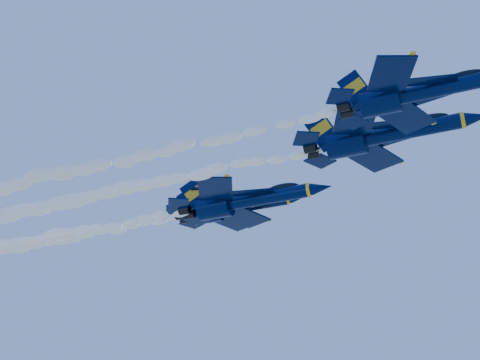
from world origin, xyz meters
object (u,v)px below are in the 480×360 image
at_px(jet_third, 244,201).
at_px(jet_fourth, 233,207).
at_px(jet_lead, 417,93).
at_px(jet_second, 382,135).

distance_m(jet_third, jet_fourth, 7.11).
xyz_separation_m(jet_lead, jet_second, (-4.71, 9.89, 2.39)).
xyz_separation_m(jet_lead, jet_fourth, (-27.62, 25.92, 5.22)).
height_order(jet_third, jet_fourth, jet_fourth).
distance_m(jet_second, jet_fourth, 28.10).
height_order(jet_second, jet_fourth, jet_fourth).
height_order(jet_lead, jet_second, jet_second).
bearing_deg(jet_second, jet_lead, -64.55).
xyz_separation_m(jet_second, jet_third, (-19.00, 10.47, 0.74)).
bearing_deg(jet_fourth, jet_lead, -43.18).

